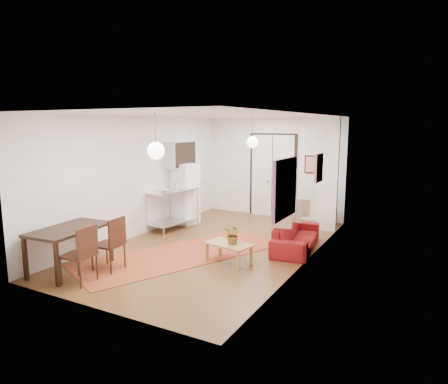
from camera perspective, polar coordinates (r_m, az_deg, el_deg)
The scene contains 27 objects.
floor at distance 9.03m, azimuth -1.38°, elevation -7.77°, with size 7.00×7.00×0.00m, color brown.
ceiling at distance 8.62m, azimuth -1.46°, elevation 10.96°, with size 4.20×7.00×0.02m, color white.
wall_back at distance 11.85m, azimuth 7.05°, elevation 3.49°, with size 4.20×0.02×2.90m, color white.
wall_front at distance 5.98m, azimuth -18.37°, elevation -2.90°, with size 4.20×0.02×2.90m, color white.
wall_left at distance 9.92m, azimuth -12.01°, elevation 2.17°, with size 0.02×7.00×2.90m, color white.
wall_right at distance 7.89m, azimuth 11.93°, elevation 0.31°, with size 0.02×7.00×2.90m, color white.
double_doors at distance 11.84m, azimuth 6.94°, elevation 2.26°, with size 1.44×0.06×2.50m, color silver.
stub_partition at distance 10.39m, azimuth 14.65°, elevation 2.40°, with size 0.50×0.10×2.90m, color white.
wall_cabinet at distance 10.95m, azimuth -6.27°, elevation 5.37°, with size 0.35×1.00×0.70m, color silver.
painting_popart at distance 6.69m, azimuth 8.71°, elevation 0.51°, with size 0.05×1.00×1.00m, color red.
painting_abstract at distance 8.61m, azimuth 13.38°, elevation 3.37°, with size 0.05×0.50×0.60m, color beige.
poster_back at distance 11.44m, azimuth 12.39°, elevation 3.88°, with size 0.40×0.03×0.50m, color red.
print_left at distance 11.44m, azimuth -5.46°, elevation 5.81°, with size 0.03×0.44×0.54m, color #A27743.
pendant_back at distance 10.41m, azimuth 4.09°, elevation 7.12°, with size 0.30×0.30×0.80m.
pendant_front at distance 6.97m, azimuth -9.70°, elevation 5.82°, with size 0.30×0.30×0.80m.
kilim_rug at distance 8.54m, azimuth -6.13°, elevation -8.82°, with size 1.64×4.38×0.01m, color #B54C2D.
sofa at distance 8.93m, azimuth 10.26°, elevation -6.22°, with size 1.95×0.76×0.57m, color maroon.
coffee_table at distance 7.89m, azimuth 0.69°, elevation -7.70°, with size 0.99×0.67×0.40m.
potted_plant at distance 7.78m, azimuth 1.35°, elevation -6.05°, with size 0.35×0.31×0.39m, color #346B30.
kitchen_counter at distance 10.43m, azimuth -7.37°, elevation -1.53°, with size 0.86×1.44×1.04m.
bowl at distance 10.13m, azimuth -8.40°, elevation 0.26°, with size 0.24×0.24×0.06m, color silver.
soap_bottle at distance 10.58m, azimuth -6.78°, elevation 1.12°, with size 0.10×0.10×0.22m, color teal.
fridge at distance 10.95m, azimuth -5.54°, elevation -0.26°, with size 0.59×0.59×1.66m, color white.
dining_table at distance 7.94m, azimuth -21.19°, elevation -5.41°, with size 0.96×1.54×0.82m.
dining_chair_near at distance 7.85m, azimuth -15.74°, elevation -6.35°, with size 0.52×0.71×1.01m.
dining_chair_far at distance 7.39m, azimuth -19.54°, elevation -7.55°, with size 0.52×0.71×1.01m.
black_side_chair at distance 11.22m, azimuth 14.71°, elevation -1.79°, with size 0.49×0.50×0.93m.
Camera 1 is at (4.30, -7.48, 2.69)m, focal length 32.00 mm.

